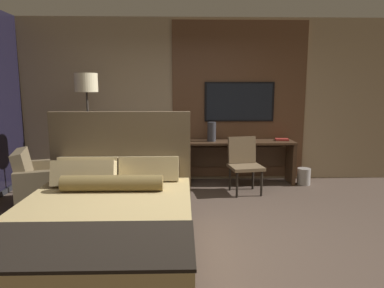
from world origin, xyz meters
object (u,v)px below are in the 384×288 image
at_px(armchair_by_window, 48,186).
at_px(vase_tall, 212,132).
at_px(bed, 104,227).
at_px(book, 282,139).
at_px(desk_chair, 244,160).
at_px(floor_lamp, 87,93).
at_px(tv, 239,102).
at_px(waste_bin, 304,176).
at_px(desk, 240,154).

relative_size(armchair_by_window, vase_tall, 3.22).
xyz_separation_m(bed, book, (2.45, 2.72, 0.40)).
relative_size(desk_chair, book, 3.64).
distance_m(floor_lamp, vase_tall, 2.10).
distance_m(bed, vase_tall, 2.99).
relative_size(armchair_by_window, floor_lamp, 0.57).
distance_m(tv, armchair_by_window, 3.33).
bearing_deg(bed, waste_bin, 42.07).
distance_m(desk_chair, waste_bin, 1.21).
distance_m(vase_tall, book, 1.23).
distance_m(floor_lamp, book, 3.30).
distance_m(tv, vase_tall, 0.73).
distance_m(desk, tv, 0.91).
height_order(desk_chair, waste_bin, desk_chair).
distance_m(bed, tv, 3.51).
bearing_deg(tv, armchair_by_window, -156.49).
bearing_deg(book, desk, -177.94).
bearing_deg(desk, book, 2.06).
distance_m(desk_chair, armchair_by_window, 2.91).
relative_size(vase_tall, waste_bin, 1.16).
bearing_deg(tv, desk_chair, -91.91).
distance_m(tv, book, 0.98).
xyz_separation_m(tv, vase_tall, (-0.49, -0.21, -0.49)).
bearing_deg(desk_chair, armchair_by_window, -178.47).
xyz_separation_m(tv, floor_lamp, (-2.43, -0.68, 0.17)).
distance_m(armchair_by_window, floor_lamp, 1.48).
height_order(armchair_by_window, floor_lamp, floor_lamp).
bearing_deg(vase_tall, floor_lamp, -166.48).
xyz_separation_m(desk_chair, waste_bin, (1.10, 0.36, -0.37)).
distance_m(tv, desk_chair, 1.13).
relative_size(tv, waste_bin, 4.30).
relative_size(bed, desk, 1.23).
height_order(desk, desk_chair, desk_chair).
bearing_deg(armchair_by_window, desk_chair, -96.36).
relative_size(armchair_by_window, waste_bin, 3.73).
distance_m(bed, armchair_by_window, 1.99).
bearing_deg(desk, tv, 90.00).
relative_size(desk, book, 7.65).
distance_m(floor_lamp, waste_bin, 3.79).
height_order(tv, vase_tall, tv).
height_order(desk, waste_bin, desk).
xyz_separation_m(tv, book, (0.73, -0.16, -0.64)).
height_order(desk_chair, armchair_by_window, desk_chair).
bearing_deg(vase_tall, book, 2.44).
height_order(desk, armchair_by_window, armchair_by_window).
bearing_deg(floor_lamp, bed, -72.29).
height_order(floor_lamp, book, floor_lamp).
bearing_deg(armchair_by_window, floor_lamp, -55.02).
bearing_deg(bed, vase_tall, 65.18).
bearing_deg(vase_tall, armchair_by_window, -156.43).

